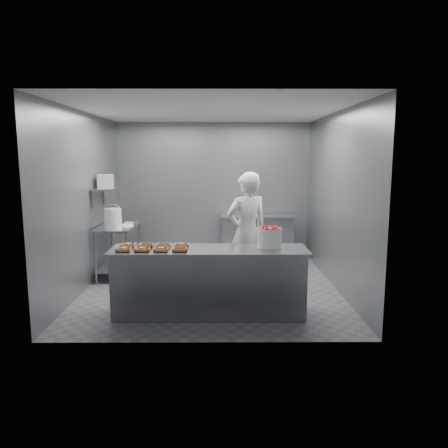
{
  "coord_description": "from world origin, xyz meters",
  "views": [
    {
      "loc": [
        0.16,
        -6.96,
        2.1
      ],
      "look_at": [
        0.2,
        -0.2,
        1.05
      ],
      "focal_mm": 35.0,
      "sensor_mm": 36.0,
      "label": 1
    }
  ],
  "objects": [
    {
      "name": "ceiling",
      "position": [
        0.0,
        0.0,
        2.8
      ],
      "size": [
        4.5,
        4.5,
        0.0
      ],
      "primitive_type": "plane",
      "rotation": [
        3.14,
        0.0,
        0.0
      ],
      "color": "white",
      "rests_on": "wall_back"
    },
    {
      "name": "back_counter",
      "position": [
        0.9,
        1.9,
        0.45
      ],
      "size": [
        1.5,
        0.6,
        0.9
      ],
      "color": "slate",
      "rests_on": "ground"
    },
    {
      "name": "rag",
      "position": [
        -1.51,
        0.83,
        0.91
      ],
      "size": [
        0.14,
        0.12,
        0.02
      ],
      "primitive_type": "cube",
      "rotation": [
        0.0,
        0.0,
        -0.0
      ],
      "color": "#CCB28C",
      "rests_on": "prep_table"
    },
    {
      "name": "tray_1",
      "position": [
        -0.85,
        -1.49,
        0.92
      ],
      "size": [
        0.19,
        0.18,
        0.06
      ],
      "color": "tan",
      "rests_on": "service_counter"
    },
    {
      "name": "tray_4",
      "position": [
        -1.09,
        -1.21,
        0.92
      ],
      "size": [
        0.19,
        0.18,
        0.06
      ],
      "color": "tan",
      "rests_on": "service_counter"
    },
    {
      "name": "appliance",
      "position": [
        -1.82,
        0.54,
        1.68
      ],
      "size": [
        0.32,
        0.35,
        0.23
      ],
      "primitive_type": "cube",
      "rotation": [
        0.0,
        0.0,
        0.21
      ],
      "color": "gray",
      "rests_on": "wall_shelf"
    },
    {
      "name": "prep_table",
      "position": [
        -1.65,
        0.6,
        0.59
      ],
      "size": [
        0.6,
        1.2,
        0.9
      ],
      "color": "slate",
      "rests_on": "ground"
    },
    {
      "name": "tray_3",
      "position": [
        -0.37,
        -1.49,
        0.92
      ],
      "size": [
        0.19,
        0.18,
        0.04
      ],
      "color": "tan",
      "rests_on": "service_counter"
    },
    {
      "name": "strawberry_tub",
      "position": [
        0.8,
        -1.27,
        1.04
      ],
      "size": [
        0.32,
        0.32,
        0.27
      ],
      "color": "white",
      "rests_on": "service_counter"
    },
    {
      "name": "glaze_bucket",
      "position": [
        -1.62,
        0.16,
        1.09
      ],
      "size": [
        0.29,
        0.28,
        0.43
      ],
      "color": "white",
      "rests_on": "prep_table"
    },
    {
      "name": "tray_5",
      "position": [
        -0.85,
        -1.21,
        0.92
      ],
      "size": [
        0.19,
        0.18,
        0.04
      ],
      "color": "tan",
      "rests_on": "service_counter"
    },
    {
      "name": "wall_shelf",
      "position": [
        -1.82,
        0.6,
        1.55
      ],
      "size": [
        0.35,
        0.9,
        0.03
      ],
      "primitive_type": "cube",
      "color": "slate",
      "rests_on": "wall_left"
    },
    {
      "name": "tray_7",
      "position": [
        -0.37,
        -1.21,
        0.92
      ],
      "size": [
        0.19,
        0.18,
        0.06
      ],
      "color": "tan",
      "rests_on": "service_counter"
    },
    {
      "name": "tray_6",
      "position": [
        -0.61,
        -1.21,
        0.92
      ],
      "size": [
        0.19,
        0.18,
        0.04
      ],
      "color": "tan",
      "rests_on": "service_counter"
    },
    {
      "name": "worker",
      "position": [
        0.56,
        -0.28,
        0.93
      ],
      "size": [
        0.8,
        0.68,
        1.87
      ],
      "primitive_type": "imported",
      "rotation": [
        0.0,
        0.0,
        3.55
      ],
      "color": "silver",
      "rests_on": "ground"
    },
    {
      "name": "floor",
      "position": [
        0.0,
        0.0,
        0.0
      ],
      "size": [
        4.5,
        4.5,
        0.0
      ],
      "primitive_type": "plane",
      "color": "#4C4C51",
      "rests_on": "ground"
    },
    {
      "name": "wall_left",
      "position": [
        -2.0,
        0.0,
        1.4
      ],
      "size": [
        0.04,
        4.5,
        2.8
      ],
      "primitive_type": "cube",
      "color": "slate",
      "rests_on": "ground"
    },
    {
      "name": "tray_2",
      "position": [
        -0.61,
        -1.49,
        0.92
      ],
      "size": [
        0.19,
        0.18,
        0.06
      ],
      "color": "tan",
      "rests_on": "service_counter"
    },
    {
      "name": "bucket_lid",
      "position": [
        -1.51,
        0.52,
        0.91
      ],
      "size": [
        0.32,
        0.32,
        0.02
      ],
      "primitive_type": "cylinder",
      "rotation": [
        0.0,
        0.0,
        0.1
      ],
      "color": "white",
      "rests_on": "prep_table"
    },
    {
      "name": "service_counter",
      "position": [
        0.0,
        -1.35,
        0.45
      ],
      "size": [
        2.6,
        0.7,
        0.9
      ],
      "color": "slate",
      "rests_on": "ground"
    },
    {
      "name": "wall_right",
      "position": [
        2.0,
        0.0,
        1.4
      ],
      "size": [
        0.04,
        4.5,
        2.8
      ],
      "primitive_type": "cube",
      "color": "slate",
      "rests_on": "ground"
    },
    {
      "name": "tray_0",
      "position": [
        -1.09,
        -1.49,
        0.92
      ],
      "size": [
        0.19,
        0.18,
        0.06
      ],
      "color": "tan",
      "rests_on": "service_counter"
    },
    {
      "name": "paper_stack",
      "position": [
        0.83,
        1.9,
        0.92
      ],
      "size": [
        0.32,
        0.24,
        0.05
      ],
      "primitive_type": "cube",
      "rotation": [
        0.0,
        0.0,
        0.08
      ],
      "color": "silver",
      "rests_on": "back_counter"
    },
    {
      "name": "wall_back",
      "position": [
        0.0,
        2.25,
        1.4
      ],
      "size": [
        4.0,
        0.04,
        2.8
      ],
      "primitive_type": "cube",
      "color": "slate",
      "rests_on": "ground"
    }
  ]
}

